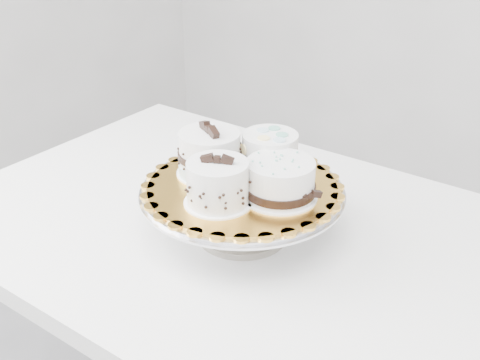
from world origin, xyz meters
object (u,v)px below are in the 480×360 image
Objects in this scene: cake_board at (242,186)px; cake_swirl at (218,184)px; cake_banded at (210,155)px; table at (244,265)px; cake_ribbon at (281,181)px; cake_dots at (270,153)px; cake_stand at (242,203)px.

cake_swirl reaches higher than cake_board.
cake_banded is at bearing 110.11° from cake_swirl.
cake_ribbon is (0.09, -0.02, 0.22)m from table.
cake_dots is at bearing 161.72° from cake_ribbon.
cake_dots is 0.83× the size of cake_ribbon.
cake_board is 2.29× the size of cake_banded.
cake_swirl is 0.95× the size of cake_banded.
cake_banded is (-0.07, -0.00, 0.07)m from cake_stand.
cake_ribbon is at bearing 4.96° from cake_stand.
cake_stand is 0.10m from cake_ribbon.
cake_stand is 0.10m from cake_dots.
cake_banded reaches higher than cake_ribbon.
table is 8.17× the size of cake_banded.
cake_dots is at bearing 86.68° from cake_board.
cake_ribbon reaches higher than cake_board.
cake_swirl is (0.01, -0.07, 0.07)m from cake_stand.
cake_stand is 1.09× the size of cake_board.
cake_dots is (0.00, 0.07, 0.04)m from cake_board.
cake_stand is 2.38× the size of cake_ribbon.
cake_swirl reaches higher than cake_dots.
table is 0.23m from cake_banded.
cake_dots reaches higher than cake_board.
cake_board is 2.64× the size of cake_dots.
cake_ribbon is at bearing -59.98° from cake_dots.
cake_banded is at bearing -179.25° from cake_stand.
table is at bearing 53.67° from cake_banded.
cake_dots reaches higher than cake_stand.
cake_banded reaches higher than cake_board.
cake_ribbon is (0.15, 0.01, -0.01)m from cake_banded.
cake_dots is (0.02, 0.04, 0.23)m from table.
cake_dots is at bearing 58.75° from table.
cake_banded is at bearing -154.13° from table.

